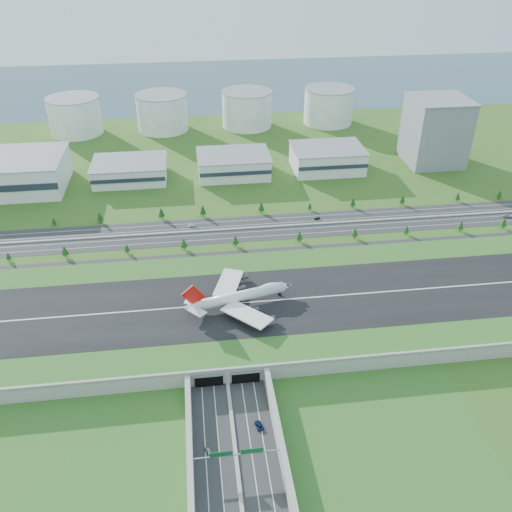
{
  "coord_description": "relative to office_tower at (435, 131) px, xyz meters",
  "views": [
    {
      "loc": [
        -9.85,
        -231.39,
        184.62
      ],
      "look_at": [
        24.21,
        35.0,
        15.13
      ],
      "focal_mm": 38.0,
      "sensor_mm": 36.0,
      "label": 1
    }
  ],
  "objects": [
    {
      "name": "hangar_mid_a",
      "position": [
        -260.0,
        -5.0,
        -20.0
      ],
      "size": [
        58.0,
        42.0,
        15.0
      ],
      "primitive_type": "cube",
      "color": "silver",
      "rests_on": "ground"
    },
    {
      "name": "underpass_road",
      "position": [
        -200.0,
        -294.42,
        -24.07
      ],
      "size": [
        38.8,
        120.4,
        8.0
      ],
      "color": "#28282B",
      "rests_on": "ground"
    },
    {
      "name": "tree_row",
      "position": [
        -185.54,
        -100.14,
        -22.8
      ],
      "size": [
        502.61,
        48.62,
        8.31
      ],
      "color": "#3D2819",
      "rests_on": "ground"
    },
    {
      "name": "fuel_tank_c",
      "position": [
        -150.0,
        115.0,
        -10.0
      ],
      "size": [
        50.0,
        50.0,
        35.0
      ],
      "primitive_type": "cylinder",
      "color": "silver",
      "rests_on": "ground"
    },
    {
      "name": "car_6",
      "position": [
        13.38,
        -106.97,
        -26.53
      ],
      "size": [
        6.68,
        4.36,
        1.71
      ],
      "primitive_type": "imported",
      "rotation": [
        0.0,
        0.0,
        1.3
      ],
      "color": "#AAAAAE",
      "rests_on": "ground"
    },
    {
      "name": "car_2",
      "position": [
        -188.81,
        -271.67,
        -26.6
      ],
      "size": [
        3.85,
        6.1,
        1.57
      ],
      "primitive_type": "imported",
      "rotation": [
        0.0,
        0.0,
        3.38
      ],
      "color": "#0D1C43",
      "rests_on": "ground"
    },
    {
      "name": "fuel_tank_b",
      "position": [
        -235.0,
        115.0,
        -10.0
      ],
      "size": [
        50.0,
        50.0,
        35.0
      ],
      "primitive_type": "cylinder",
      "color": "silver",
      "rests_on": "ground"
    },
    {
      "name": "ground",
      "position": [
        -200.0,
        -195.0,
        -27.5
      ],
      "size": [
        1200.0,
        1200.0,
        0.0
      ],
      "primitive_type": "plane",
      "color": "#344C17",
      "rests_on": "ground"
    },
    {
      "name": "car_0",
      "position": [
        -210.78,
        -282.17,
        -26.57
      ],
      "size": [
        3.68,
        5.14,
        1.62
      ],
      "primitive_type": "imported",
      "rotation": [
        0.0,
        0.0,
        0.42
      ],
      "color": "#B0B0B5",
      "rests_on": "ground"
    },
    {
      "name": "car_7",
      "position": [
        -212.96,
        -92.3,
        -26.62
      ],
      "size": [
        5.47,
        2.78,
        1.52
      ],
      "primitive_type": "imported",
      "rotation": [
        0.0,
        0.0,
        -1.7
      ],
      "color": "silver",
      "rests_on": "ground"
    },
    {
      "name": "bay_water",
      "position": [
        -200.0,
        285.0,
        -27.47
      ],
      "size": [
        1200.0,
        260.0,
        0.06
      ],
      "primitive_type": "cube",
      "color": "#324F60",
      "rests_on": "ground"
    },
    {
      "name": "fuel_tank_a",
      "position": [
        -320.0,
        115.0,
        -10.0
      ],
      "size": [
        50.0,
        50.0,
        35.0
      ],
      "primitive_type": "cylinder",
      "color": "silver",
      "rests_on": "ground"
    },
    {
      "name": "office_tower",
      "position": [
        0.0,
        0.0,
        0.0
      ],
      "size": [
        46.0,
        46.0,
        55.0
      ],
      "primitive_type": "cube",
      "color": "gray",
      "rests_on": "ground"
    },
    {
      "name": "north_expressway",
      "position": [
        -200.0,
        -100.0,
        -27.44
      ],
      "size": [
        560.0,
        36.0,
        0.12
      ],
      "primitive_type": "cube",
      "color": "#28282B",
      "rests_on": "ground"
    },
    {
      "name": "boeing_747",
      "position": [
        -189.2,
        -195.85,
        -14.09
      ],
      "size": [
        60.42,
        56.46,
        18.98
      ],
      "rotation": [
        0.0,
        0.0,
        0.23
      ],
      "color": "white",
      "rests_on": "airfield_deck"
    },
    {
      "name": "car_5",
      "position": [
        -123.25,
        -92.85,
        -26.66
      ],
      "size": [
        4.6,
        3.07,
        1.43
      ],
      "primitive_type": "imported",
      "rotation": [
        0.0,
        0.0,
        -1.18
      ],
      "color": "black",
      "rests_on": "ground"
    },
    {
      "name": "sign_gantry_near",
      "position": [
        -200.0,
        -290.04,
        -20.55
      ],
      "size": [
        38.7,
        0.7,
        9.8
      ],
      "color": "gray",
      "rests_on": "ground"
    },
    {
      "name": "airfield_deck",
      "position": [
        -200.0,
        -195.09,
        -23.38
      ],
      "size": [
        520.0,
        100.0,
        9.2
      ],
      "color": "gray",
      "rests_on": "ground"
    },
    {
      "name": "hangar_mid_c",
      "position": [
        -95.0,
        -5.0,
        -18.0
      ],
      "size": [
        58.0,
        42.0,
        19.0
      ],
      "primitive_type": "cube",
      "color": "silver",
      "rests_on": "ground"
    },
    {
      "name": "fuel_tank_d",
      "position": [
        -65.0,
        115.0,
        -10.0
      ],
      "size": [
        50.0,
        50.0,
        35.0
      ],
      "primitive_type": "cylinder",
      "color": "silver",
      "rests_on": "ground"
    },
    {
      "name": "hangar_mid_b",
      "position": [
        -175.0,
        -5.0,
        -19.0
      ],
      "size": [
        58.0,
        42.0,
        17.0
      ],
      "primitive_type": "cube",
      "color": "silver",
      "rests_on": "ground"
    }
  ]
}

